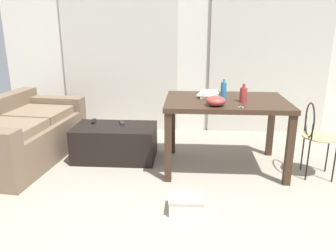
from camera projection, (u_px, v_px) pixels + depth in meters
ground_plane at (192, 188)px, 3.33m from camera, size 7.77×7.77×0.00m
wall_back at (194, 43)px, 4.87m from camera, size 5.71×0.10×2.63m
curtains at (194, 55)px, 4.84m from camera, size 3.90×0.03×2.30m
couch at (19, 135)px, 3.98m from camera, size 1.08×1.79×0.73m
coffee_table at (115, 142)px, 4.02m from camera, size 0.97×0.56×0.41m
craft_table at (226, 109)px, 3.64m from camera, size 1.32×0.92×0.79m
wire_chair at (315, 131)px, 3.47m from camera, size 0.37×0.39×0.81m
bottle_near at (243, 95)px, 3.47m from camera, size 0.08×0.08×0.19m
bottle_far at (223, 92)px, 3.50m from camera, size 0.06×0.06×0.23m
bowl at (216, 101)px, 3.32m from camera, size 0.20×0.20×0.10m
book_stack at (209, 94)px, 3.73m from camera, size 0.26×0.29×0.06m
scissors at (241, 106)px, 3.30m from camera, size 0.07×0.12×0.00m
tv_remote_primary at (94, 121)px, 4.13m from camera, size 0.07×0.18×0.02m
tv_remote_secondary at (122, 122)px, 4.08m from camera, size 0.10×0.18×0.02m
shoebox at (187, 204)px, 2.90m from camera, size 0.31×0.24×0.15m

